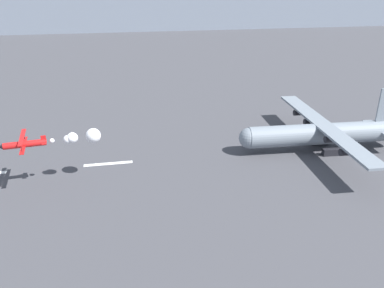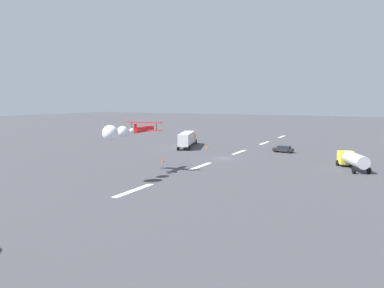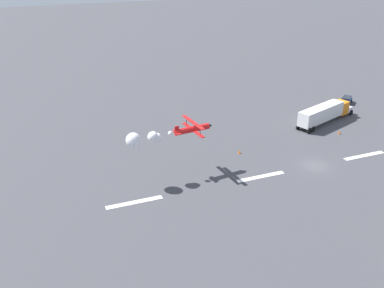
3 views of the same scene
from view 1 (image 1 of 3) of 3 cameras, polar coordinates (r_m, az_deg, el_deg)
name	(u,v)px [view 1 (image 1 of 3)]	position (r m, az deg, el deg)	size (l,w,h in m)	color
runway_stripe_4	(108,164)	(65.74, -12.27, -2.86)	(8.00, 0.90, 0.01)	white
mountain_ridge_distant	(53,13)	(232.63, -19.84, 17.72)	(396.00, 16.00, 19.73)	gray
cargo_transport_plane	(317,133)	(71.30, 17.95, 1.52)	(28.34, 34.15, 10.97)	gray
stunt_biplane_red	(68,139)	(58.56, -17.90, 0.76)	(14.01, 6.39, 2.18)	red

